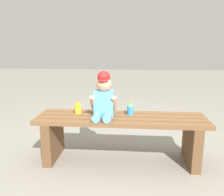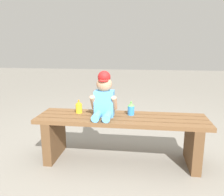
{
  "view_description": "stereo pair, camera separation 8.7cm",
  "coord_description": "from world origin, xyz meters",
  "px_view_note": "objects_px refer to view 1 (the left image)",
  "views": [
    {
      "loc": [
        0.08,
        -1.93,
        1.04
      ],
      "look_at": [
        -0.08,
        -0.05,
        0.6
      ],
      "focal_mm": 36.61,
      "sensor_mm": 36.0,
      "label": 1
    },
    {
      "loc": [
        0.17,
        -1.92,
        1.04
      ],
      "look_at": [
        -0.08,
        -0.05,
        0.6
      ],
      "focal_mm": 36.61,
      "sensor_mm": 36.0,
      "label": 2
    }
  ],
  "objects_px": {
    "child_figure": "(104,97)",
    "park_bench": "(121,131)",
    "sippy_cup_left": "(78,107)"
  },
  "relations": [
    {
      "from": "child_figure",
      "to": "sippy_cup_left",
      "type": "bearing_deg",
      "value": 162.6
    },
    {
      "from": "sippy_cup_left",
      "to": "park_bench",
      "type": "bearing_deg",
      "value": -9.86
    },
    {
      "from": "park_bench",
      "to": "child_figure",
      "type": "xyz_separation_m",
      "value": [
        -0.15,
        -0.01,
        0.31
      ]
    },
    {
      "from": "park_bench",
      "to": "child_figure",
      "type": "bearing_deg",
      "value": -176.82
    },
    {
      "from": "park_bench",
      "to": "sippy_cup_left",
      "type": "distance_m",
      "value": 0.45
    },
    {
      "from": "child_figure",
      "to": "park_bench",
      "type": "bearing_deg",
      "value": 3.18
    },
    {
      "from": "park_bench",
      "to": "sippy_cup_left",
      "type": "height_order",
      "value": "sippy_cup_left"
    },
    {
      "from": "child_figure",
      "to": "sippy_cup_left",
      "type": "height_order",
      "value": "child_figure"
    },
    {
      "from": "child_figure",
      "to": "sippy_cup_left",
      "type": "relative_size",
      "value": 3.26
    },
    {
      "from": "sippy_cup_left",
      "to": "child_figure",
      "type": "bearing_deg",
      "value": -17.4
    }
  ]
}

